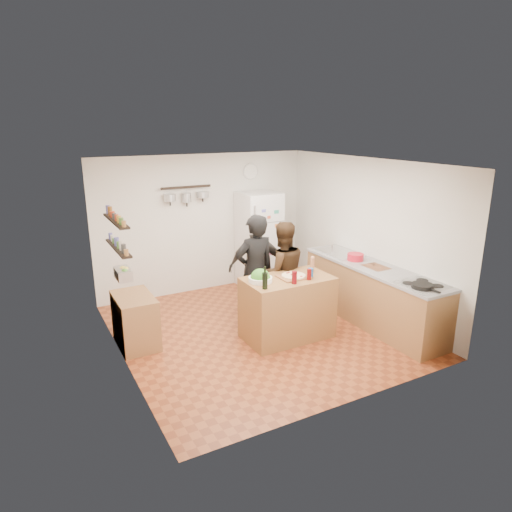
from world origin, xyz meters
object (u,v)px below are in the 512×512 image
prep_island (287,308)px  skillet (422,286)px  person_left (255,271)px  person_center (282,273)px  red_bowl (355,257)px  salad_bowl (260,279)px  person_back (257,267)px  fridge (259,240)px  salt_canister (310,273)px  counter_run (372,295)px  wall_clock (250,171)px  side_table (135,320)px  wine_bottle (265,281)px  pepper_mill (312,266)px

prep_island → skillet: skillet is taller
person_left → person_center: (0.43, -0.07, -0.07)m
red_bowl → person_center: bearing=165.3°
salad_bowl → person_back: (0.46, 0.96, -0.16)m
red_bowl → fridge: size_ratio=0.14×
salad_bowl → red_bowl: (1.81, 0.15, 0.03)m
salt_canister → counter_run: 1.25m
person_left → wall_clock: (0.91, 1.87, 1.28)m
side_table → skillet: bearing=-31.1°
salt_canister → red_bowl: 1.13m
wine_bottle → person_back: 1.36m
salad_bowl → red_bowl: size_ratio=1.29×
prep_island → side_table: prep_island is taller
pepper_mill → person_back: bearing=113.0°
salt_canister → side_table: (-2.30, 0.92, -0.61)m
side_table → counter_run: bearing=-16.0°
counter_run → fridge: bearing=108.1°
skillet → side_table: skillet is taller
counter_run → side_table: size_ratio=3.29×
prep_island → red_bowl: bearing=8.1°
person_left → person_back: (0.26, 0.43, -0.09)m
counter_run → red_bowl: bearing=97.5°
skillet → red_bowl: size_ratio=1.12×
person_back → person_center: bearing=124.5°
person_back → wall_clock: wall_clock is taller
wine_bottle → counter_run: (1.94, 0.04, -0.57)m
salt_canister → person_center: 0.66m
red_bowl → side_table: bearing=169.9°
wine_bottle → side_table: bearing=145.8°
fridge → person_center: bearing=-106.5°
salad_bowl → wine_bottle: size_ratio=1.51×
person_center → fridge: (0.48, 1.61, 0.10)m
salt_canister → person_left: person_left is taller
prep_island → person_left: (-0.22, 0.58, 0.42)m
person_back → prep_island: bearing=103.5°
salt_canister → red_bowl: bearing=16.3°
side_table → person_left: bearing=-7.1°
side_table → wine_bottle: bearing=-34.2°
pepper_mill → person_center: size_ratio=0.12×
person_back → skillet: (1.29, -2.22, 0.16)m
red_bowl → person_back: bearing=148.9°
skillet → side_table: (-3.34, 2.01, -0.58)m
fridge → side_table: fridge is taller
counter_run → person_back: bearing=139.5°
prep_island → pepper_mill: bearing=6.3°
wine_bottle → counter_run: size_ratio=0.08×
side_table → salad_bowl: bearing=-25.4°
person_left → person_back: person_left is taller
wine_bottle → person_center: size_ratio=0.14×
prep_island → fridge: fridge is taller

